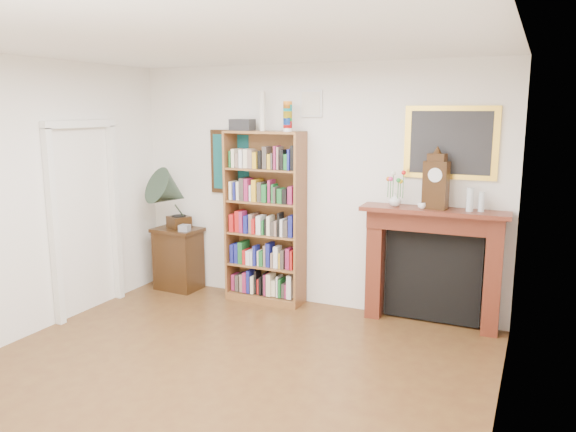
% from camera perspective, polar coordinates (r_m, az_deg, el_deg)
% --- Properties ---
extents(room, '(4.51, 5.01, 2.81)m').
position_cam_1_polar(room, '(4.35, -10.14, -1.19)').
color(room, '#522F19').
rests_on(room, ground).
extents(door_casing, '(0.08, 1.02, 2.17)m').
position_cam_1_polar(door_casing, '(6.68, -19.90, 1.30)').
color(door_casing, white).
rests_on(door_casing, left_wall).
extents(teal_poster, '(0.58, 0.04, 0.78)m').
position_cam_1_polar(teal_poster, '(6.95, -5.75, 5.48)').
color(teal_poster, black).
rests_on(teal_poster, back_wall).
extents(small_picture, '(0.26, 0.04, 0.30)m').
position_cam_1_polar(small_picture, '(6.45, 2.38, 11.34)').
color(small_picture, white).
rests_on(small_picture, back_wall).
extents(gilt_painting, '(0.95, 0.04, 0.75)m').
position_cam_1_polar(gilt_painting, '(6.05, 16.19, 7.16)').
color(gilt_painting, gold).
rests_on(gilt_painting, back_wall).
extents(bookshelf, '(0.94, 0.34, 2.35)m').
position_cam_1_polar(bookshelf, '(6.61, -2.38, 0.82)').
color(bookshelf, brown).
rests_on(bookshelf, floor).
extents(side_cabinet, '(0.60, 0.45, 0.80)m').
position_cam_1_polar(side_cabinet, '(7.37, -11.07, -4.27)').
color(side_cabinet, black).
rests_on(side_cabinet, floor).
extents(fireplace, '(1.52, 0.40, 1.28)m').
position_cam_1_polar(fireplace, '(6.16, 14.51, -3.93)').
color(fireplace, '#521C13').
rests_on(fireplace, floor).
extents(gramophone, '(0.69, 0.75, 0.79)m').
position_cam_1_polar(gramophone, '(7.12, -11.75, 2.15)').
color(gramophone, black).
rests_on(gramophone, side_cabinet).
extents(cd_stack, '(0.13, 0.13, 0.08)m').
position_cam_1_polar(cd_stack, '(7.08, -10.46, -1.21)').
color(cd_stack, '#A4A3AF').
rests_on(cd_stack, side_cabinet).
extents(mantel_clock, '(0.26, 0.17, 0.57)m').
position_cam_1_polar(mantel_clock, '(5.95, 14.80, 3.32)').
color(mantel_clock, black).
rests_on(mantel_clock, fireplace).
extents(flower_vase, '(0.15, 0.15, 0.14)m').
position_cam_1_polar(flower_vase, '(6.05, 10.83, 1.63)').
color(flower_vase, silver).
rests_on(flower_vase, fireplace).
extents(teacup, '(0.09, 0.09, 0.07)m').
position_cam_1_polar(teacup, '(5.96, 13.44, 1.04)').
color(teacup, white).
rests_on(teacup, fireplace).
extents(bottle_left, '(0.07, 0.07, 0.24)m').
position_cam_1_polar(bottle_left, '(5.92, 18.00, 1.59)').
color(bottle_left, silver).
rests_on(bottle_left, fireplace).
extents(bottle_right, '(0.06, 0.06, 0.20)m').
position_cam_1_polar(bottle_right, '(5.95, 19.06, 1.37)').
color(bottle_right, silver).
rests_on(bottle_right, fireplace).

